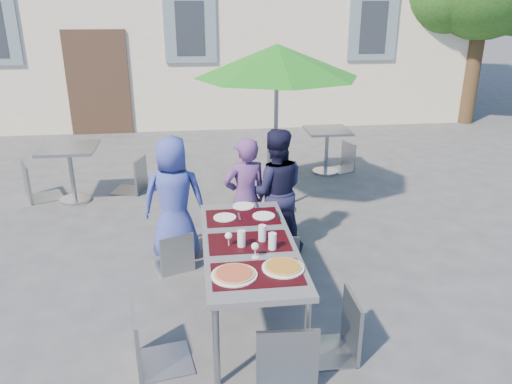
{
  "coord_description": "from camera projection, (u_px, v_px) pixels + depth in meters",
  "views": [
    {
      "loc": [
        -0.02,
        -3.65,
        2.71
      ],
      "look_at": [
        0.59,
        1.14,
        0.87
      ],
      "focal_mm": 35.0,
      "sensor_mm": 36.0,
      "label": 1
    }
  ],
  "objects": [
    {
      "name": "ground",
      "position": [
        205.0,
        334.0,
        4.35
      ],
      "size": [
        90.0,
        90.0,
        0.0
      ],
      "primitive_type": "plane",
      "color": "#404043",
      "rests_on": "ground"
    },
    {
      "name": "dining_table",
      "position": [
        249.0,
        248.0,
        4.37
      ],
      "size": [
        0.8,
        1.85,
        0.76
      ],
      "color": "#434247",
      "rests_on": "ground"
    },
    {
      "name": "pizza_near_left",
      "position": [
        234.0,
        274.0,
        3.81
      ],
      "size": [
        0.36,
        0.36,
        0.03
      ],
      "color": "white",
      "rests_on": "dining_table"
    },
    {
      "name": "pizza_near_right",
      "position": [
        283.0,
        267.0,
        3.91
      ],
      "size": [
        0.34,
        0.34,
        0.03
      ],
      "color": "white",
      "rests_on": "dining_table"
    },
    {
      "name": "glassware",
      "position": [
        255.0,
        239.0,
        4.25
      ],
      "size": [
        0.43,
        0.36,
        0.15
      ],
      "color": "silver",
      "rests_on": "dining_table"
    },
    {
      "name": "place_settings",
      "position": [
        244.0,
        213.0,
        4.94
      ],
      "size": [
        0.64,
        0.5,
        0.01
      ],
      "color": "white",
      "rests_on": "dining_table"
    },
    {
      "name": "child_0",
      "position": [
        174.0,
        199.0,
        5.47
      ],
      "size": [
        0.71,
        0.48,
        1.4
      ],
      "primitive_type": "imported",
      "rotation": [
        0.0,
        0.0,
        3.08
      ],
      "color": "#374399",
      "rests_on": "ground"
    },
    {
      "name": "child_1",
      "position": [
        245.0,
        199.0,
        5.49
      ],
      "size": [
        0.57,
        0.45,
        1.38
      ],
      "primitive_type": "imported",
      "rotation": [
        0.0,
        0.0,
        3.39
      ],
      "color": "#5A356C",
      "rests_on": "ground"
    },
    {
      "name": "child_2",
      "position": [
        275.0,
        191.0,
        5.61
      ],
      "size": [
        0.72,
        0.44,
        1.44
      ],
      "primitive_type": "imported",
      "rotation": [
        0.0,
        0.0,
        3.09
      ],
      "color": "#161631",
      "rests_on": "ground"
    },
    {
      "name": "chair_0",
      "position": [
        173.0,
        229.0,
        5.23
      ],
      "size": [
        0.48,
        0.48,
        0.84
      ],
      "color": "#949B9F",
      "rests_on": "ground"
    },
    {
      "name": "chair_1",
      "position": [
        232.0,
        224.0,
        5.29
      ],
      "size": [
        0.5,
        0.5,
        0.88
      ],
      "color": "gray",
      "rests_on": "ground"
    },
    {
      "name": "chair_2",
      "position": [
        283.0,
        229.0,
        5.24
      ],
      "size": [
        0.45,
        0.45,
        0.84
      ],
      "color": "gray",
      "rests_on": "ground"
    },
    {
      "name": "chair_3",
      "position": [
        147.0,
        305.0,
        3.78
      ],
      "size": [
        0.5,
        0.49,
        0.96
      ],
      "color": "gray",
      "rests_on": "ground"
    },
    {
      "name": "chair_4",
      "position": [
        342.0,
        291.0,
        3.92
      ],
      "size": [
        0.44,
        0.44,
        0.99
      ],
      "color": "gray",
      "rests_on": "ground"
    },
    {
      "name": "chair_5",
      "position": [
        291.0,
        332.0,
        3.39
      ],
      "size": [
        0.48,
        0.49,
        1.03
      ],
      "color": "gray",
      "rests_on": "ground"
    },
    {
      "name": "patio_umbrella",
      "position": [
        277.0,
        63.0,
        6.22
      ],
      "size": [
        2.11,
        2.11,
        2.24
      ],
      "color": "#B2B5BA",
      "rests_on": "ground"
    },
    {
      "name": "cafe_table_0",
      "position": [
        70.0,
        163.0,
        7.07
      ],
      "size": [
        0.76,
        0.76,
        0.82
      ],
      "color": "#B2B5BA",
      "rests_on": "ground"
    },
    {
      "name": "bg_chair_l_0",
      "position": [
        31.0,
        158.0,
        7.14
      ],
      "size": [
        0.62,
        0.62,
        1.06
      ],
      "color": "gray",
      "rests_on": "ground"
    },
    {
      "name": "bg_chair_r_0",
      "position": [
        132.0,
        154.0,
        7.45
      ],
      "size": [
        0.56,
        0.55,
        1.01
      ],
      "color": "gray",
      "rests_on": "ground"
    },
    {
      "name": "cafe_table_1",
      "position": [
        327.0,
        143.0,
        8.31
      ],
      "size": [
        0.7,
        0.7,
        0.76
      ],
      "color": "#B2B5BA",
      "rests_on": "ground"
    },
    {
      "name": "bg_chair_l_1",
      "position": [
        277.0,
        139.0,
        8.26
      ],
      "size": [
        0.59,
        0.59,
        1.02
      ],
      "color": "gray",
      "rests_on": "ground"
    },
    {
      "name": "bg_chair_r_1",
      "position": [
        345.0,
        140.0,
        8.46
      ],
      "size": [
        0.5,
        0.5,
        0.9
      ],
      "color": "gray",
      "rests_on": "ground"
    }
  ]
}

